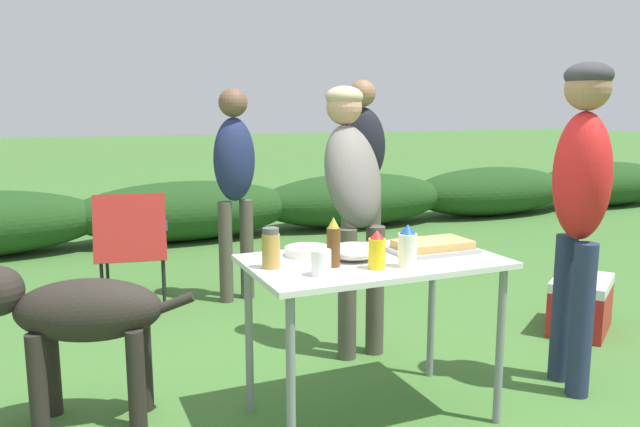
# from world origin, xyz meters

# --- Properties ---
(ground_plane) EXTENTS (60.00, 60.00, 0.00)m
(ground_plane) POSITION_xyz_m (0.00, 0.00, 0.00)
(ground_plane) COLOR #3D6B2D
(shrub_hedge) EXTENTS (14.40, 0.90, 0.63)m
(shrub_hedge) POSITION_xyz_m (-0.00, 4.20, 0.31)
(shrub_hedge) COLOR #1E4219
(shrub_hedge) RESTS_ON ground
(folding_table) EXTENTS (1.10, 0.64, 0.74)m
(folding_table) POSITION_xyz_m (0.00, 0.00, 0.66)
(folding_table) COLOR silver
(folding_table) RESTS_ON ground
(food_tray) EXTENTS (0.38, 0.23, 0.06)m
(food_tray) POSITION_xyz_m (0.30, -0.00, 0.77)
(food_tray) COLOR #9E9EA3
(food_tray) RESTS_ON folding_table
(plate_stack) EXTENTS (0.20, 0.20, 0.04)m
(plate_stack) POSITION_xyz_m (-0.24, 0.17, 0.76)
(plate_stack) COLOR white
(plate_stack) RESTS_ON folding_table
(mixing_bowl) EXTENTS (0.22, 0.22, 0.07)m
(mixing_bowl) POSITION_xyz_m (-0.08, 0.03, 0.78)
(mixing_bowl) COLOR silver
(mixing_bowl) RESTS_ON folding_table
(paper_cup_stack) EXTENTS (0.08, 0.08, 0.10)m
(paper_cup_stack) POSITION_xyz_m (-0.32, -0.16, 0.79)
(paper_cup_stack) COLOR white
(paper_cup_stack) RESTS_ON folding_table
(mustard_bottle) EXTENTS (0.07, 0.07, 0.16)m
(mustard_bottle) POSITION_xyz_m (-0.07, -0.16, 0.82)
(mustard_bottle) COLOR yellow
(mustard_bottle) RESTS_ON folding_table
(mayo_bottle) EXTENTS (0.08, 0.08, 0.18)m
(mayo_bottle) POSITION_xyz_m (0.06, -0.18, 0.83)
(mayo_bottle) COLOR silver
(mayo_bottle) RESTS_ON folding_table
(spice_jar) EXTENTS (0.07, 0.07, 0.17)m
(spice_jar) POSITION_xyz_m (-0.46, 0.02, 0.82)
(spice_jar) COLOR #B2893D
(spice_jar) RESTS_ON folding_table
(beer_bottle) EXTENTS (0.06, 0.06, 0.21)m
(beer_bottle) POSITION_xyz_m (-0.22, -0.06, 0.84)
(beer_bottle) COLOR brown
(beer_bottle) RESTS_ON folding_table
(standing_person_with_beanie) EXTENTS (0.34, 0.45, 1.51)m
(standing_person_with_beanie) POSITION_xyz_m (0.28, 0.77, 0.96)
(standing_person_with_beanie) COLOR #4C473D
(standing_person_with_beanie) RESTS_ON ground
(standing_person_in_dark_puffer) EXTENTS (0.34, 0.40, 1.60)m
(standing_person_in_dark_puffer) POSITION_xyz_m (1.06, -0.12, 1.00)
(standing_person_in_dark_puffer) COLOR #232D4C
(standing_person_in_dark_puffer) RESTS_ON ground
(standing_person_in_olive_jacket) EXTENTS (0.46, 0.41, 1.61)m
(standing_person_in_olive_jacket) POSITION_xyz_m (1.03, 2.13, 0.96)
(standing_person_in_olive_jacket) COLOR #4C473D
(standing_person_in_olive_jacket) RESTS_ON ground
(standing_person_in_gray_fleece) EXTENTS (0.34, 0.27, 1.53)m
(standing_person_in_gray_fleece) POSITION_xyz_m (-0.08, 1.95, 0.93)
(standing_person_in_gray_fleece) COLOR #4C473D
(standing_person_in_gray_fleece) RESTS_ON ground
(dog) EXTENTS (0.97, 0.45, 0.73)m
(dog) POSITION_xyz_m (-1.22, 0.47, 0.49)
(dog) COLOR #28231E
(dog) RESTS_ON ground
(camp_chair_green_behind_table) EXTENTS (0.56, 0.66, 0.83)m
(camp_chair_green_behind_table) POSITION_xyz_m (-0.80, 2.00, 0.47)
(camp_chair_green_behind_table) COLOR maroon
(camp_chair_green_behind_table) RESTS_ON ground
(cooler_box) EXTENTS (0.58, 0.54, 0.34)m
(cooler_box) POSITION_xyz_m (1.73, 0.47, 0.17)
(cooler_box) COLOR #B21E1E
(cooler_box) RESTS_ON ground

